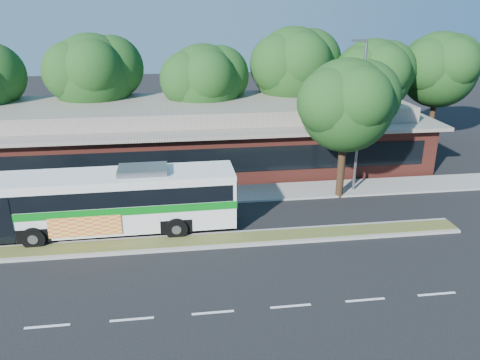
{
  "coord_description": "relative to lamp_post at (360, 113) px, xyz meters",
  "views": [
    {
      "loc": [
        -0.96,
        -19.71,
        10.92
      ],
      "look_at": [
        2.2,
        3.64,
        2.0
      ],
      "focal_mm": 35.0,
      "sensor_mm": 36.0,
      "label": 1
    }
  ],
  "objects": [
    {
      "name": "sidewalk",
      "position": [
        -9.56,
        0.4,
        -4.84
      ],
      "size": [
        44.0,
        2.6,
        0.12
      ],
      "primitive_type": "cube",
      "color": "gray",
      "rests_on": "ground"
    },
    {
      "name": "tree_bg_b",
      "position": [
        -16.13,
        10.14,
        1.24
      ],
      "size": [
        6.69,
        6.0,
        9.0
      ],
      "color": "black",
      "rests_on": "ground"
    },
    {
      "name": "plaza_building",
      "position": [
        -9.56,
        6.99,
        -2.77
      ],
      "size": [
        33.2,
        11.2,
        4.45
      ],
      "color": "maroon",
      "rests_on": "ground"
    },
    {
      "name": "tree_bg_f",
      "position": [
        10.87,
        10.14,
        1.16
      ],
      "size": [
        6.69,
        6.0,
        8.92
      ],
      "color": "black",
      "rests_on": "ground"
    },
    {
      "name": "median_strip",
      "position": [
        -9.56,
        -5.4,
        -4.83
      ],
      "size": [
        26.0,
        1.1,
        0.15
      ],
      "primitive_type": "cube",
      "color": "#4D5222",
      "rests_on": "ground"
    },
    {
      "name": "tree_bg_c",
      "position": [
        -8.16,
        9.13,
        0.69
      ],
      "size": [
        6.24,
        5.6,
        8.26
      ],
      "color": "black",
      "rests_on": "ground"
    },
    {
      "name": "ground",
      "position": [
        -9.56,
        -6.0,
        -4.9
      ],
      "size": [
        120.0,
        120.0,
        0.0
      ],
      "primitive_type": "plane",
      "color": "black",
      "rests_on": "ground"
    },
    {
      "name": "sedan",
      "position": [
        -19.09,
        2.86,
        -4.17
      ],
      "size": [
        5.38,
        3.02,
        1.47
      ],
      "primitive_type": "imported",
      "rotation": [
        0.0,
        0.0,
        1.37
      ],
      "color": "#B2B6B9",
      "rests_on": "ground"
    },
    {
      "name": "tree_bg_d",
      "position": [
        -1.12,
        10.15,
        1.52
      ],
      "size": [
        6.91,
        6.2,
        9.37
      ],
      "color": "black",
      "rests_on": "ground"
    },
    {
      "name": "lamp_post",
      "position": [
        0.0,
        0.0,
        0.0
      ],
      "size": [
        0.93,
        0.18,
        9.07
      ],
      "color": "slate",
      "rests_on": "ground"
    },
    {
      "name": "transit_bus",
      "position": [
        -13.82,
        -3.6,
        -3.02
      ],
      "size": [
        12.12,
        3.0,
        3.39
      ],
      "rotation": [
        0.0,
        0.0,
        0.02
      ],
      "color": "silver",
      "rests_on": "ground"
    },
    {
      "name": "tree_bg_e",
      "position": [
        4.85,
        9.14,
        0.84
      ],
      "size": [
        6.47,
        5.8,
        8.5
      ],
      "color": "black",
      "rests_on": "ground"
    },
    {
      "name": "sidewalk_tree",
      "position": [
        -0.74,
        -0.57,
        0.76
      ],
      "size": [
        5.87,
        5.27,
        8.18
      ],
      "color": "black",
      "rests_on": "ground"
    }
  ]
}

